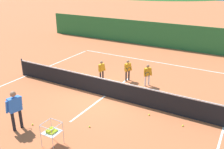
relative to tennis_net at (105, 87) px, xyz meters
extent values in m
plane|color=#BC6038|center=(0.00, 0.00, -0.50)|extent=(120.00, 120.00, 0.00)
cube|color=white|center=(0.00, 6.49, -0.50)|extent=(11.39, 0.08, 0.01)
cube|color=white|center=(-5.70, 0.00, -0.50)|extent=(0.08, 12.47, 0.01)
cube|color=white|center=(5.70, 0.00, -0.50)|extent=(0.08, 12.47, 0.01)
cube|color=white|center=(0.00, 0.00, -0.50)|extent=(0.08, 5.65, 0.01)
cylinder|color=#333338|center=(-5.97, 0.00, 0.03)|extent=(0.08, 0.08, 1.05)
cube|color=black|center=(0.00, 0.00, -0.04)|extent=(11.87, 0.02, 0.92)
cube|color=white|center=(0.00, 0.00, 0.45)|extent=(11.87, 0.03, 0.06)
cylinder|color=black|center=(-1.52, -4.42, -0.09)|extent=(0.12, 0.12, 0.83)
cylinder|color=black|center=(-1.45, -4.11, -0.09)|extent=(0.12, 0.12, 0.83)
cube|color=blue|center=(-1.48, -4.26, 0.62)|extent=(0.33, 0.53, 0.58)
sphere|color=#996B4C|center=(-1.48, -4.26, 1.06)|extent=(0.23, 0.23, 0.23)
cylinder|color=blue|center=(-1.62, -4.52, 0.58)|extent=(0.24, 0.14, 0.57)
cylinder|color=blue|center=(-1.46, -3.98, 0.58)|extent=(0.19, 0.12, 0.57)
torus|color=#262628|center=(-1.71, -3.92, 0.53)|extent=(0.09, 0.29, 0.29)
cylinder|color=black|center=(-1.47, -3.97, 0.53)|extent=(0.22, 0.08, 0.03)
cylinder|color=black|center=(-1.23, 1.79, -0.20)|extent=(0.09, 0.09, 0.60)
cylinder|color=black|center=(-1.26, 1.56, -0.20)|extent=(0.09, 0.09, 0.60)
cube|color=orange|center=(-1.24, 1.67, 0.31)|extent=(0.22, 0.38, 0.42)
sphere|color=#996B4C|center=(-1.24, 1.67, 0.63)|extent=(0.17, 0.17, 0.17)
cylinder|color=orange|center=(-1.16, 1.87, 0.29)|extent=(0.17, 0.09, 0.41)
cylinder|color=orange|center=(-1.24, 1.46, 0.28)|extent=(0.13, 0.08, 0.41)
cylinder|color=black|center=(0.12, 2.53, -0.19)|extent=(0.09, 0.09, 0.63)
cylinder|color=black|center=(0.05, 2.29, -0.19)|extent=(0.09, 0.09, 0.63)
cube|color=orange|center=(0.09, 2.41, 0.35)|extent=(0.27, 0.41, 0.44)
sphere|color=#996B4C|center=(0.09, 2.41, 0.68)|extent=(0.17, 0.17, 0.17)
cylinder|color=orange|center=(0.20, 2.60, 0.32)|extent=(0.18, 0.11, 0.43)
cylinder|color=orange|center=(0.06, 2.19, 0.32)|extent=(0.14, 0.10, 0.43)
torus|color=#262628|center=(0.31, 2.12, 0.32)|extent=(0.10, 0.29, 0.29)
cylinder|color=black|center=(0.08, 2.19, 0.32)|extent=(0.22, 0.09, 0.03)
cylinder|color=silver|center=(1.42, 2.42, -0.19)|extent=(0.09, 0.09, 0.62)
cylinder|color=silver|center=(1.29, 2.22, -0.19)|extent=(0.09, 0.09, 0.62)
cube|color=orange|center=(1.36, 2.32, 0.33)|extent=(0.34, 0.40, 0.43)
sphere|color=#996B4C|center=(1.36, 2.32, 0.66)|extent=(0.17, 0.17, 0.17)
cylinder|color=orange|center=(1.51, 2.47, 0.31)|extent=(0.18, 0.15, 0.42)
cylinder|color=orange|center=(1.27, 2.12, 0.30)|extent=(0.14, 0.12, 0.42)
torus|color=#262628|center=(1.49, 1.98, 0.31)|extent=(0.18, 0.26, 0.29)
cylinder|color=black|center=(1.29, 2.11, 0.31)|extent=(0.20, 0.14, 0.03)
cylinder|color=#B7B7BC|center=(0.16, -4.06, -0.05)|extent=(0.02, 0.02, 0.89)
cylinder|color=#B7B7BC|center=(0.72, -4.06, -0.05)|extent=(0.02, 0.02, 0.89)
cylinder|color=#B7B7BC|center=(0.16, -4.62, -0.05)|extent=(0.02, 0.02, 0.89)
cylinder|color=#B7B7BC|center=(0.72, -4.62, -0.05)|extent=(0.02, 0.02, 0.89)
cube|color=#B7B7BC|center=(0.44, -4.34, 0.05)|extent=(0.56, 0.56, 0.01)
cube|color=#B7B7BC|center=(0.44, -4.06, 0.39)|extent=(0.56, 0.02, 0.02)
cube|color=#B7B7BC|center=(0.44, -4.62, 0.39)|extent=(0.56, 0.02, 0.02)
cube|color=#B7B7BC|center=(0.16, -4.34, 0.39)|extent=(0.02, 0.56, 0.02)
cube|color=#B7B7BC|center=(0.72, -4.34, 0.39)|extent=(0.02, 0.56, 0.02)
sphere|color=yellow|center=(0.31, -4.47, 0.09)|extent=(0.07, 0.07, 0.07)
sphere|color=yellow|center=(0.31, -4.41, 0.08)|extent=(0.07, 0.07, 0.07)
sphere|color=yellow|center=(0.31, -4.34, 0.08)|extent=(0.07, 0.07, 0.07)
sphere|color=yellow|center=(0.31, -4.27, 0.08)|extent=(0.07, 0.07, 0.07)
sphere|color=yellow|center=(0.31, -4.21, 0.09)|extent=(0.07, 0.07, 0.07)
sphere|color=yellow|center=(0.37, -4.47, 0.08)|extent=(0.07, 0.07, 0.07)
sphere|color=yellow|center=(0.38, -4.41, 0.08)|extent=(0.07, 0.07, 0.07)
sphere|color=yellow|center=(0.38, -4.34, 0.09)|extent=(0.07, 0.07, 0.07)
sphere|color=yellow|center=(0.38, -4.27, 0.09)|extent=(0.07, 0.07, 0.07)
sphere|color=yellow|center=(0.38, -4.21, 0.09)|extent=(0.07, 0.07, 0.07)
sphere|color=yellow|center=(0.44, -4.47, 0.08)|extent=(0.07, 0.07, 0.07)
sphere|color=yellow|center=(0.44, -4.40, 0.08)|extent=(0.07, 0.07, 0.07)
sphere|color=yellow|center=(0.44, -4.35, 0.09)|extent=(0.07, 0.07, 0.07)
sphere|color=yellow|center=(0.44, -4.28, 0.08)|extent=(0.07, 0.07, 0.07)
sphere|color=yellow|center=(0.44, -4.21, 0.09)|extent=(0.07, 0.07, 0.07)
sphere|color=yellow|center=(0.50, -4.47, 0.08)|extent=(0.07, 0.07, 0.07)
sphere|color=yellow|center=(0.50, -4.41, 0.08)|extent=(0.07, 0.07, 0.07)
sphere|color=yellow|center=(0.50, -4.34, 0.08)|extent=(0.07, 0.07, 0.07)
sphere|color=yellow|center=(0.51, -4.28, 0.09)|extent=(0.07, 0.07, 0.07)
sphere|color=yellow|center=(0.51, -4.21, 0.08)|extent=(0.07, 0.07, 0.07)
sphere|color=yellow|center=(0.57, -4.46, 0.08)|extent=(0.07, 0.07, 0.07)
sphere|color=yellow|center=(0.58, -4.41, 0.08)|extent=(0.07, 0.07, 0.07)
sphere|color=yellow|center=(0.58, -4.34, 0.09)|extent=(0.07, 0.07, 0.07)
sphere|color=yellow|center=(0.57, -4.28, 0.08)|extent=(0.07, 0.07, 0.07)
sphere|color=yellow|center=(0.57, -4.21, 0.08)|extent=(0.07, 0.07, 0.07)
sphere|color=yellow|center=(0.32, -4.48, 0.14)|extent=(0.07, 0.07, 0.07)
sphere|color=yellow|center=(0.31, -4.41, 0.14)|extent=(0.07, 0.07, 0.07)
sphere|color=yellow|center=(0.31, -4.34, 0.14)|extent=(0.07, 0.07, 0.07)
sphere|color=yellow|center=(0.31, -4.28, 0.14)|extent=(0.07, 0.07, 0.07)
sphere|color=yellow|center=(0.31, -4.22, 0.14)|extent=(0.07, 0.07, 0.07)
sphere|color=yellow|center=(0.38, -4.48, 0.14)|extent=(0.07, 0.07, 0.07)
sphere|color=yellow|center=(0.38, -4.40, 0.14)|extent=(0.07, 0.07, 0.07)
sphere|color=yellow|center=(0.38, -4.35, 0.14)|extent=(0.07, 0.07, 0.07)
sphere|color=yellow|center=(0.38, -4.27, 0.14)|extent=(0.07, 0.07, 0.07)
sphere|color=yellow|center=(0.38, -4.22, 0.14)|extent=(0.07, 0.07, 0.07)
sphere|color=yellow|center=(0.44, -4.47, 0.14)|extent=(0.07, 0.07, 0.07)
sphere|color=yellow|center=(0.44, -4.41, 0.14)|extent=(0.07, 0.07, 0.07)
sphere|color=yellow|center=(0.45, -4.34, 0.14)|extent=(0.07, 0.07, 0.07)
sphere|color=yellow|center=(0.44, -4.28, 0.14)|extent=(0.07, 0.07, 0.07)
sphere|color=yellow|center=(-1.19, -3.79, -0.47)|extent=(0.07, 0.07, 0.07)
sphere|color=yellow|center=(-2.41, -3.84, -0.47)|extent=(0.07, 0.07, 0.07)
sphere|color=yellow|center=(0.95, -2.75, -0.47)|extent=(0.07, 0.07, 0.07)
sphere|color=yellow|center=(4.23, -0.78, -0.47)|extent=(0.07, 0.07, 0.07)
sphere|color=yellow|center=(2.70, -0.66, -0.47)|extent=(0.07, 0.07, 0.07)
sphere|color=yellow|center=(-3.03, -3.62, -0.47)|extent=(0.07, 0.07, 0.07)
cube|color=#286B33|center=(0.00, 10.55, 0.56)|extent=(25.06, 0.08, 2.11)
camera|label=1|loc=(6.05, -9.77, 5.23)|focal=39.89mm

